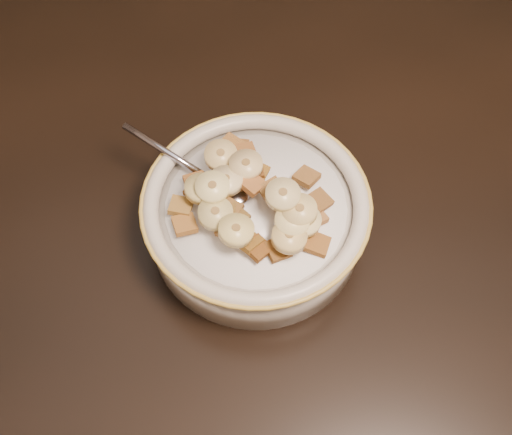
{
  "coord_description": "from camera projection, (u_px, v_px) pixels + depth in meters",
  "views": [
    {
      "loc": [
        -0.03,
        -0.27,
        1.3
      ],
      "look_at": [
        -0.05,
        0.04,
        0.78
      ],
      "focal_mm": 45.0,
      "sensor_mm": 36.0,
      "label": 1
    }
  ],
  "objects": [
    {
      "name": "banana_slice_6",
      "position": [
        226.0,
        181.0,
        0.57
      ],
      "size": [
        0.03,
        0.03,
        0.01
      ],
      "primitive_type": "cylinder",
      "rotation": [
        -0.13,
        -0.02,
        0.02
      ],
      "color": "#F6E09B",
      "rests_on": "milk"
    },
    {
      "name": "banana_slice_5",
      "position": [
        283.0,
        195.0,
        0.56
      ],
      "size": [
        0.04,
        0.04,
        0.01
      ],
      "primitive_type": "cylinder",
      "rotation": [
        0.06,
        -0.05,
        1.13
      ],
      "color": "beige",
      "rests_on": "milk"
    },
    {
      "name": "cereal_square_19",
      "position": [
        198.0,
        189.0,
        0.59
      ],
      "size": [
        0.03,
        0.03,
        0.01
      ],
      "primitive_type": "cube",
      "rotation": [
        -0.04,
        -0.0,
        1.17
      ],
      "color": "brown",
      "rests_on": "milk"
    },
    {
      "name": "cereal_square_15",
      "position": [
        196.0,
        183.0,
        0.59
      ],
      "size": [
        0.03,
        0.03,
        0.01
      ],
      "primitive_type": "cube",
      "rotation": [
        0.18,
        0.05,
        0.42
      ],
      "color": "brown",
      "rests_on": "milk"
    },
    {
      "name": "banana_slice_3",
      "position": [
        304.0,
        220.0,
        0.56
      ],
      "size": [
        0.04,
        0.04,
        0.01
      ],
      "primitive_type": "cylinder",
      "rotation": [
        0.07,
        0.07,
        1.07
      ],
      "color": "#F7E392",
      "rests_on": "milk"
    },
    {
      "name": "cereal_square_14",
      "position": [
        240.0,
        180.0,
        0.58
      ],
      "size": [
        0.03,
        0.03,
        0.01
      ],
      "primitive_type": "cube",
      "rotation": [
        0.1,
        -0.1,
        0.42
      ],
      "color": "brown",
      "rests_on": "milk"
    },
    {
      "name": "table",
      "position": [
        302.0,
        285.0,
        0.63
      ],
      "size": [
        1.44,
        0.97,
        0.04
      ],
      "primitive_type": "cube",
      "rotation": [
        0.0,
        0.0,
        0.05
      ],
      "color": "black",
      "rests_on": "floor"
    },
    {
      "name": "cereal_square_5",
      "position": [
        221.0,
        204.0,
        0.58
      ],
      "size": [
        0.03,
        0.03,
        0.01
      ],
      "primitive_type": "cube",
      "rotation": [
        -0.19,
        -0.04,
        2.48
      ],
      "color": "brown",
      "rests_on": "milk"
    },
    {
      "name": "banana_slice_0",
      "position": [
        215.0,
        214.0,
        0.56
      ],
      "size": [
        0.03,
        0.03,
        0.01
      ],
      "primitive_type": "cylinder",
      "rotation": [
        -0.06,
        -0.03,
        3.04
      ],
      "color": "#C8BC72",
      "rests_on": "milk"
    },
    {
      "name": "cereal_square_3",
      "position": [
        239.0,
        148.0,
        0.62
      ],
      "size": [
        0.02,
        0.02,
        0.01
      ],
      "primitive_type": "cube",
      "rotation": [
        -0.04,
        0.11,
        0.02
      ],
      "color": "brown",
      "rests_on": "milk"
    },
    {
      "name": "cereal_square_6",
      "position": [
        235.0,
        217.0,
        0.56
      ],
      "size": [
        0.03,
        0.03,
        0.01
      ],
      "primitive_type": "cube",
      "rotation": [
        0.13,
        -0.1,
        0.91
      ],
      "color": "brown",
      "rests_on": "milk"
    },
    {
      "name": "spoon",
      "position": [
        226.0,
        189.0,
        0.6
      ],
      "size": [
        0.06,
        0.06,
        0.01
      ],
      "primitive_type": "ellipsoid",
      "rotation": [
        0.0,
        0.0,
        4.22
      ],
      "color": "#A2A5BF",
      "rests_on": "cereal_bowl"
    },
    {
      "name": "milk",
      "position": [
        256.0,
        207.0,
        0.59
      ],
      "size": [
        0.17,
        0.17,
        0.0
      ],
      "primitive_type": "cylinder",
      "color": "white",
      "rests_on": "cereal_bowl"
    },
    {
      "name": "cereal_square_25",
      "position": [
        216.0,
        216.0,
        0.57
      ],
      "size": [
        0.03,
        0.03,
        0.01
      ],
      "primitive_type": "cube",
      "rotation": [
        -0.24,
        -0.1,
        2.54
      ],
      "color": "brown",
      "rests_on": "milk"
    },
    {
      "name": "cereal_square_8",
      "position": [
        249.0,
        241.0,
        0.56
      ],
      "size": [
        0.03,
        0.03,
        0.01
      ],
      "primitive_type": "cube",
      "rotation": [
        0.21,
        0.16,
        2.46
      ],
      "color": "brown",
      "rests_on": "milk"
    },
    {
      "name": "cereal_square_0",
      "position": [
        228.0,
        227.0,
        0.56
      ],
      "size": [
        0.02,
        0.02,
        0.01
      ],
      "primitive_type": "cube",
      "rotation": [
        -0.06,
        0.08,
        2.95
      ],
      "color": "olive",
      "rests_on": "milk"
    },
    {
      "name": "cereal_square_26",
      "position": [
        306.0,
        177.0,
        0.6
      ],
      "size": [
        0.03,
        0.03,
        0.01
      ],
      "primitive_type": "cube",
      "rotation": [
        0.14,
        0.1,
        2.54
      ],
      "color": "brown",
      "rests_on": "milk"
    },
    {
      "name": "banana_slice_1",
      "position": [
        202.0,
        189.0,
        0.57
      ],
      "size": [
        0.04,
        0.04,
        0.01
      ],
      "primitive_type": "cylinder",
      "rotation": [
        0.01,
        0.12,
        1.2
      ],
      "color": "#DED380",
      "rests_on": "milk"
    },
    {
      "name": "cereal_square_23",
      "position": [
        252.0,
        170.0,
        0.59
      ],
      "size": [
        0.02,
        0.02,
        0.01
      ],
      "primitive_type": "cube",
      "rotation": [
        -0.1,
        -0.03,
        1.77
      ],
      "color": "brown",
      "rests_on": "milk"
    },
    {
      "name": "cereal_square_16",
      "position": [
        314.0,
        217.0,
        0.58
      ],
      "size": [
        0.03,
        0.03,
        0.01
      ],
      "primitive_type": "cube",
      "rotation": [
        0.14,
        0.05,
        2.19
      ],
      "color": "olive",
      "rests_on": "milk"
    },
    {
      "name": "cereal_square_9",
      "position": [
        231.0,
        145.0,
        0.62
      ],
      "size": [
        0.03,
        0.03,
        0.01
      ],
      "primitive_type": "cube",
      "rotation": [
        0.04,
        -0.02,
        2.56
      ],
      "color": "#9C5D27",
      "rests_on": "milk"
    },
    {
      "name": "banana_slice_9",
      "position": [
        246.0,
        165.0,
        0.58
      ],
      "size": [
        0.04,
        0.04,
        0.01
      ],
      "primitive_type": "cylinder",
      "rotation": [
        -0.03,
        0.02,
        1.87
      ],
      "color": "#D1B67E",
      "rests_on": "milk"
    },
    {
      "name": "cereal_bowl",
      "position": [
        256.0,
        221.0,
        0.61
      ],
      "size": [
        0.2,
        0.2,
        0.05
      ],
      "primitive_type": "cylinder",
      "color": "beige",
      "rests_on": "table"
    },
    {
      "name": "banana_slice_7",
      "position": [
        289.0,
        237.0,
        0.55
      ],
      "size": [
        0.03,
        0.03,
        0.01
      ],
      "primitive_type": "cylinder",
      "rotation": [
        0.09,
        0.1,
        1.6
      ],
      "color": "#EDC972",
      "rests_on": "milk"
    },
    {
      "name": "banana_slice_10",
      "position": [
        221.0,
        156.0,
        0.6
      ],
      "size": [
        0.04,
        0.04,
        0.02
      ],
      "primitive_type": "cylinder",
      "rotation": [
        -0.08,
        -0.14,
        2.42
      ],
      "color": "#DCBC6F",
      "rests_on": "milk"
    },
    {
      "name": "banana_slice_4",
      "position": [
        292.0,
        221.0,
        0.55
      ],
      "size": [
        0.04,
        0.04,
        0.01
      ],
      "primitive_type": "cylinder",
      "rotation": [
        0.07,
        -0.02,
        0.42
      ],
      "color": "#F9F091",
      "rests_on": "milk"
    },
    {
      "name": "cereal_square_12",
      "position": [
        252.0,
        184.0,
        0.58
      ],
      "size": [
        0.03,
        0.03,
        0.01
      ],
      "primitive_type": "cube",
      "rotation": [
        0.2,
        -0.13,
        2.49
      ],
      "color": "#95552B",
      "rests_on": "milk"
    },
    {
      "name": "cereal_square_22",
      "position": [
        231.0,
        176.0,
        0.59
      ],
      "size": [
        0.03,
        0.03,
        0.01
      ],
      "primitive_type": "cube",
      "rotation": [
        -0.22,
        -0.04,
        2.31
      ],
      "color": "brown",
      "rests_on": "milk"
    },
    {
      "name": "cereal_square_2",
      "position": [
        181.0,
        206.0,
        0.58
      ],
      "size": [
        0.02,
        0.02,
        0.01
      ],
      "primitive_type": "cube",
      "rotation": [
        0.08,
        0.16,
        1.47
      ],
      "color": "olive",
      "rests_on": "milk"
    },
    {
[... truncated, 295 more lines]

